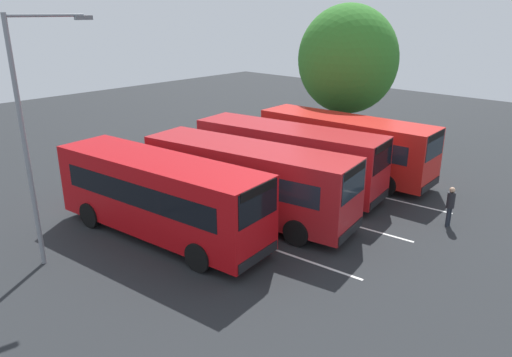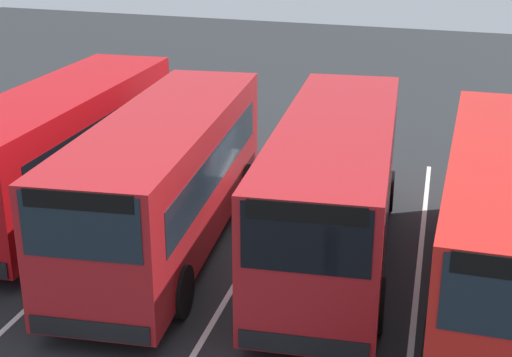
{
  "view_description": "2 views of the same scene",
  "coord_description": "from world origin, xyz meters",
  "px_view_note": "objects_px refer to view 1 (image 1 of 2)",
  "views": [
    {
      "loc": [
        14.02,
        -15.77,
        8.56
      ],
      "look_at": [
        0.37,
        -1.02,
        1.46
      ],
      "focal_mm": 33.96,
      "sensor_mm": 36.0,
      "label": 1
    },
    {
      "loc": [
        14.7,
        5.37,
        7.46
      ],
      "look_at": [
        -0.06,
        -0.07,
        1.65
      ],
      "focal_mm": 51.3,
      "sensor_mm": 36.0,
      "label": 2
    }
  ],
  "objects_px": {
    "bus_center_left": "(248,179)",
    "depot_tree": "(347,60)",
    "pedestrian": "(450,203)",
    "street_lamp": "(31,129)",
    "bus_center_right": "(288,156)",
    "bus_far_left": "(160,195)",
    "bus_far_right": "(345,145)"
  },
  "relations": [
    {
      "from": "bus_far_left",
      "to": "depot_tree",
      "type": "distance_m",
      "value": 16.69
    },
    {
      "from": "bus_center_left",
      "to": "pedestrian",
      "type": "distance_m",
      "value": 8.36
    },
    {
      "from": "bus_far_right",
      "to": "pedestrian",
      "type": "height_order",
      "value": "bus_far_right"
    },
    {
      "from": "bus_center_left",
      "to": "bus_center_right",
      "type": "relative_size",
      "value": 1.0
    },
    {
      "from": "bus_far_left",
      "to": "depot_tree",
      "type": "xyz_separation_m",
      "value": [
        -2.17,
        16.11,
        3.77
      ]
    },
    {
      "from": "bus_far_left",
      "to": "bus_center_right",
      "type": "xyz_separation_m",
      "value": [
        0.41,
        7.31,
        0.0
      ]
    },
    {
      "from": "depot_tree",
      "to": "bus_far_right",
      "type": "bearing_deg",
      "value": -56.27
    },
    {
      "from": "street_lamp",
      "to": "depot_tree",
      "type": "height_order",
      "value": "depot_tree"
    },
    {
      "from": "bus_far_right",
      "to": "pedestrian",
      "type": "distance_m",
      "value": 7.12
    },
    {
      "from": "street_lamp",
      "to": "depot_tree",
      "type": "bearing_deg",
      "value": 13.13
    },
    {
      "from": "bus_far_right",
      "to": "depot_tree",
      "type": "relative_size",
      "value": 1.08
    },
    {
      "from": "pedestrian",
      "to": "street_lamp",
      "type": "xyz_separation_m",
      "value": [
        -9.22,
        -12.54,
        3.83
      ]
    },
    {
      "from": "bus_center_right",
      "to": "depot_tree",
      "type": "height_order",
      "value": "depot_tree"
    },
    {
      "from": "bus_center_left",
      "to": "street_lamp",
      "type": "height_order",
      "value": "street_lamp"
    },
    {
      "from": "bus_far_left",
      "to": "bus_center_left",
      "type": "distance_m",
      "value": 3.82
    },
    {
      "from": "bus_center_left",
      "to": "bus_far_left",
      "type": "bearing_deg",
      "value": -118.44
    },
    {
      "from": "bus_center_right",
      "to": "depot_tree",
      "type": "xyz_separation_m",
      "value": [
        -2.57,
        8.8,
        3.77
      ]
    },
    {
      "from": "bus_far_left",
      "to": "bus_center_right",
      "type": "bearing_deg",
      "value": 80.36
    },
    {
      "from": "bus_far_left",
      "to": "depot_tree",
      "type": "bearing_deg",
      "value": 91.21
    },
    {
      "from": "bus_center_left",
      "to": "depot_tree",
      "type": "relative_size",
      "value": 1.09
    },
    {
      "from": "bus_center_right",
      "to": "depot_tree",
      "type": "relative_size",
      "value": 1.09
    },
    {
      "from": "bus_far_left",
      "to": "bus_center_right",
      "type": "relative_size",
      "value": 1.0
    },
    {
      "from": "street_lamp",
      "to": "depot_tree",
      "type": "xyz_separation_m",
      "value": [
        -0.86,
        20.05,
        0.69
      ]
    },
    {
      "from": "bus_far_left",
      "to": "pedestrian",
      "type": "xyz_separation_m",
      "value": [
        7.91,
        8.6,
        -0.75
      ]
    },
    {
      "from": "bus_far_left",
      "to": "street_lamp",
      "type": "xyz_separation_m",
      "value": [
        -1.31,
        -3.94,
        3.08
      ]
    },
    {
      "from": "bus_far_left",
      "to": "depot_tree",
      "type": "height_order",
      "value": "depot_tree"
    },
    {
      "from": "bus_far_right",
      "to": "pedestrian",
      "type": "relative_size",
      "value": 5.57
    },
    {
      "from": "bus_center_left",
      "to": "depot_tree",
      "type": "xyz_separation_m",
      "value": [
        -3.41,
        12.5,
        3.77
      ]
    },
    {
      "from": "bus_center_left",
      "to": "pedestrian",
      "type": "bearing_deg",
      "value": 27.34
    },
    {
      "from": "pedestrian",
      "to": "depot_tree",
      "type": "height_order",
      "value": "depot_tree"
    },
    {
      "from": "bus_far_left",
      "to": "bus_center_right",
      "type": "distance_m",
      "value": 7.32
    },
    {
      "from": "street_lamp",
      "to": "bus_far_right",
      "type": "bearing_deg",
      "value": 0.98
    }
  ]
}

